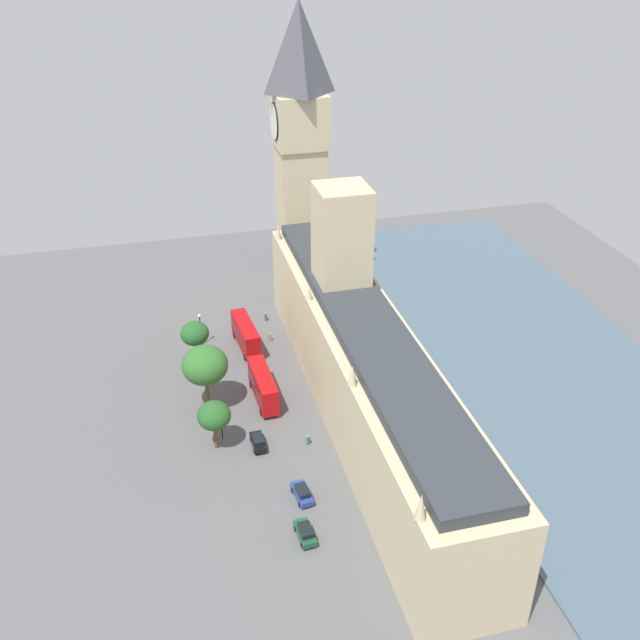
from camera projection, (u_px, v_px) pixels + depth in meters
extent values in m
plane|color=#565659|center=(352.00, 421.00, 105.05)|extent=(145.18, 145.18, 0.00)
cube|color=#475B6B|center=(554.00, 387.00, 112.00)|extent=(40.74, 130.66, 0.25)
cube|color=#CCBA8E|center=(366.00, 377.00, 101.78)|extent=(11.98, 75.18, 14.68)
cube|color=#CCBA8E|center=(341.00, 284.00, 109.07)|extent=(7.54, 7.54, 30.74)
cube|color=#2D3338|center=(368.00, 328.00, 97.68)|extent=(9.11, 72.17, 1.60)
cone|color=#CCBA8E|center=(278.00, 232.00, 124.56)|extent=(1.20, 1.20, 2.62)
cone|color=#CCBA8E|center=(309.00, 293.00, 105.80)|extent=(1.20, 1.20, 2.12)
cone|color=#CCBA8E|center=(353.00, 376.00, 86.74)|extent=(1.20, 1.20, 2.81)
cone|color=#CCBA8E|center=(421.00, 507.00, 67.78)|extent=(1.20, 1.20, 3.11)
cube|color=#CCBA8E|center=(301.00, 221.00, 133.69)|extent=(8.01, 8.01, 28.33)
cube|color=#CCBA8E|center=(300.00, 120.00, 124.27)|extent=(8.81, 8.81, 9.09)
cylinder|color=silver|center=(274.00, 121.00, 123.30)|extent=(0.25, 6.09, 6.09)
torus|color=black|center=(274.00, 121.00, 123.30)|extent=(0.24, 6.33, 6.33)
cylinder|color=silver|center=(294.00, 113.00, 128.09)|extent=(6.09, 0.25, 6.09)
torus|color=black|center=(294.00, 113.00, 128.09)|extent=(6.33, 0.24, 6.33)
pyramid|color=#4C4C54|center=(299.00, 46.00, 118.24)|extent=(8.81, 8.81, 14.87)
cube|color=#B20C0F|center=(246.00, 334.00, 120.94)|extent=(3.47, 10.69, 4.20)
cube|color=black|center=(246.00, 334.00, 120.90)|extent=(3.49, 10.29, 0.70)
cylinder|color=black|center=(235.00, 335.00, 124.66)|extent=(0.45, 1.13, 1.10)
cylinder|color=black|center=(247.00, 333.00, 125.32)|extent=(0.45, 1.13, 1.10)
cylinder|color=black|center=(245.00, 357.00, 118.67)|extent=(0.45, 1.13, 1.10)
cylinder|color=black|center=(259.00, 354.00, 119.34)|extent=(0.45, 1.13, 1.10)
cube|color=#B20C0F|center=(263.00, 385.00, 108.15)|extent=(2.92, 10.59, 4.20)
cube|color=black|center=(263.00, 385.00, 108.11)|extent=(2.96, 10.19, 0.70)
cylinder|color=black|center=(277.00, 409.00, 106.45)|extent=(0.39, 1.11, 1.10)
cylinder|color=black|center=(261.00, 412.00, 105.88)|extent=(0.39, 1.11, 1.10)
cylinder|color=black|center=(266.00, 382.00, 112.54)|extent=(0.39, 1.11, 1.10)
cylinder|color=black|center=(251.00, 384.00, 111.97)|extent=(0.39, 1.11, 1.10)
cube|color=black|center=(258.00, 442.00, 99.76)|extent=(1.78, 4.16, 0.75)
cube|color=black|center=(258.00, 439.00, 99.23)|extent=(1.47, 2.34, 0.65)
cylinder|color=black|center=(251.00, 439.00, 100.87)|extent=(0.26, 0.68, 0.68)
cylinder|color=black|center=(262.00, 437.00, 101.22)|extent=(0.26, 0.68, 0.68)
cylinder|color=black|center=(255.00, 451.00, 98.67)|extent=(0.26, 0.68, 0.68)
cylinder|color=black|center=(266.00, 449.00, 99.02)|extent=(0.26, 0.68, 0.68)
cube|color=navy|center=(302.00, 494.00, 91.10)|extent=(2.25, 4.44, 0.75)
cube|color=black|center=(302.00, 491.00, 90.57)|extent=(1.74, 2.55, 0.65)
cylinder|color=black|center=(293.00, 490.00, 92.14)|extent=(0.33, 0.71, 0.68)
cylinder|color=black|center=(304.00, 487.00, 92.63)|extent=(0.33, 0.71, 0.68)
cylinder|color=black|center=(300.00, 505.00, 89.94)|extent=(0.33, 0.71, 0.68)
cylinder|color=black|center=(312.00, 501.00, 90.44)|extent=(0.33, 0.71, 0.68)
cube|color=#19472D|center=(305.00, 533.00, 85.42)|extent=(2.02, 4.33, 0.75)
cube|color=black|center=(306.00, 530.00, 84.89)|extent=(1.61, 2.46, 0.65)
cylinder|color=black|center=(296.00, 529.00, 86.50)|extent=(0.30, 0.70, 0.68)
cylinder|color=black|center=(308.00, 526.00, 86.93)|extent=(0.30, 0.70, 0.68)
cylinder|color=black|center=(302.00, 545.00, 84.28)|extent=(0.30, 0.70, 0.68)
cylinder|color=black|center=(315.00, 542.00, 84.71)|extent=(0.30, 0.70, 0.68)
cylinder|color=gray|center=(270.00, 338.00, 123.70)|extent=(0.46, 0.46, 1.35)
sphere|color=tan|center=(270.00, 334.00, 123.30)|extent=(0.26, 0.26, 0.26)
cube|color=#336B60|center=(268.00, 338.00, 123.61)|extent=(0.11, 0.31, 0.24)
cylinder|color=#336B60|center=(308.00, 440.00, 100.12)|extent=(0.53, 0.53, 1.38)
sphere|color=beige|center=(308.00, 436.00, 99.71)|extent=(0.27, 0.27, 0.27)
cube|color=#336B60|center=(310.00, 439.00, 100.19)|extent=(0.15, 0.33, 0.25)
cylinder|color=#336B60|center=(266.00, 317.00, 129.68)|extent=(0.57, 0.57, 1.40)
sphere|color=beige|center=(265.00, 313.00, 129.26)|extent=(0.27, 0.27, 0.27)
cube|color=#336B60|center=(267.00, 317.00, 129.64)|extent=(0.18, 0.34, 0.25)
cylinder|color=brown|center=(197.00, 356.00, 115.05)|extent=(0.56, 0.56, 5.23)
ellipsoid|color=#235623|center=(195.00, 333.00, 112.89)|extent=(4.47, 4.47, 3.80)
cylinder|color=brown|center=(208.00, 393.00, 106.68)|extent=(0.56, 0.56, 4.97)
ellipsoid|color=#2D6628|center=(205.00, 365.00, 104.16)|extent=(6.74, 6.74, 5.73)
cylinder|color=brown|center=(216.00, 436.00, 98.98)|extent=(0.56, 0.56, 3.79)
ellipsoid|color=#235623|center=(214.00, 415.00, 97.16)|extent=(4.61, 4.61, 3.92)
cylinder|color=black|center=(221.00, 422.00, 100.13)|extent=(0.18, 0.18, 5.83)
sphere|color=#F2EAC6|center=(220.00, 403.00, 98.52)|extent=(0.56, 0.56, 0.56)
cylinder|color=black|center=(201.00, 331.00, 121.57)|extent=(0.18, 0.18, 5.46)
sphere|color=#F2EAC6|center=(199.00, 316.00, 120.06)|extent=(0.56, 0.56, 0.56)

